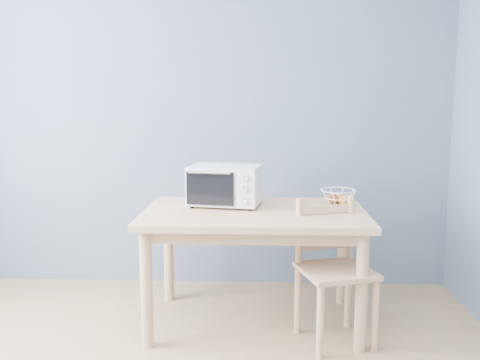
{
  "coord_description": "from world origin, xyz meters",
  "views": [
    {
      "loc": [
        0.58,
        -1.83,
        1.46
      ],
      "look_at": [
        0.43,
        1.56,
        0.93
      ],
      "focal_mm": 40.0,
      "sensor_mm": 36.0,
      "label": 1
    }
  ],
  "objects_px": {
    "dining_chair": "(333,272)",
    "dining_table": "(254,226)",
    "toaster_oven": "(222,185)",
    "fruit_basket": "(338,197)"
  },
  "relations": [
    {
      "from": "toaster_oven",
      "to": "fruit_basket",
      "type": "xyz_separation_m",
      "value": [
        0.76,
        0.03,
        -0.09
      ]
    },
    {
      "from": "toaster_oven",
      "to": "dining_table",
      "type": "bearing_deg",
      "value": -23.07
    },
    {
      "from": "toaster_oven",
      "to": "dining_chair",
      "type": "bearing_deg",
      "value": -17.31
    },
    {
      "from": "dining_table",
      "to": "toaster_oven",
      "type": "xyz_separation_m",
      "value": [
        -0.21,
        0.14,
        0.24
      ]
    },
    {
      "from": "fruit_basket",
      "to": "dining_chair",
      "type": "bearing_deg",
      "value": -100.73
    },
    {
      "from": "dining_table",
      "to": "dining_chair",
      "type": "xyz_separation_m",
      "value": [
        0.48,
        -0.21,
        -0.23
      ]
    },
    {
      "from": "dining_chair",
      "to": "dining_table",
      "type": "bearing_deg",
      "value": 138.13
    },
    {
      "from": "toaster_oven",
      "to": "dining_chair",
      "type": "height_order",
      "value": "toaster_oven"
    },
    {
      "from": "fruit_basket",
      "to": "dining_table",
      "type": "bearing_deg",
      "value": -162.97
    },
    {
      "from": "dining_chair",
      "to": "toaster_oven",
      "type": "bearing_deg",
      "value": 135.34
    }
  ]
}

